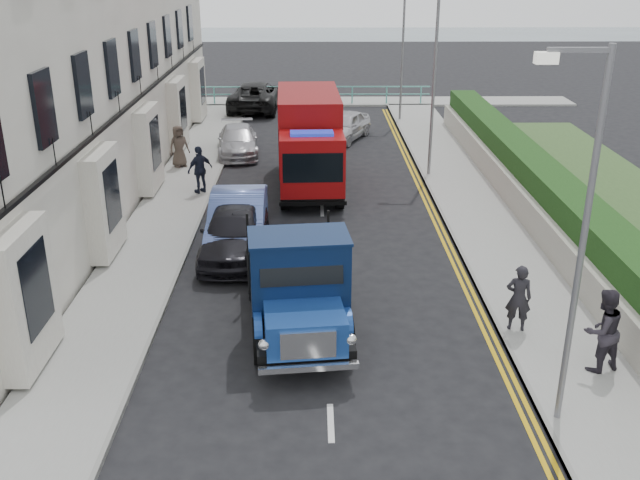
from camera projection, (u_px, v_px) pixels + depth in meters
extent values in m
plane|color=black|center=(328.00, 366.00, 15.37)|extent=(120.00, 120.00, 0.00)
cube|color=gray|center=(166.00, 219.00, 23.64)|extent=(2.40, 38.00, 0.12)
cube|color=gray|center=(481.00, 218.00, 23.74)|extent=(2.60, 38.00, 0.12)
cube|color=gray|center=(318.00, 102.00, 42.23)|extent=(30.00, 2.50, 0.12)
plane|color=#4D6069|center=(315.00, 42.00, 70.98)|extent=(120.00, 120.00, 0.00)
cube|color=black|center=(147.00, 91.00, 26.00)|extent=(0.12, 28.00, 0.10)
cube|color=#B2AD9E|center=(522.00, 204.00, 23.57)|extent=(0.30, 28.00, 1.00)
cube|color=#183812|center=(544.00, 193.00, 23.43)|extent=(1.20, 28.00, 1.70)
cube|color=#59B2A5|center=(318.00, 87.00, 41.10)|extent=(13.00, 0.08, 0.06)
cube|color=#59B2A5|center=(318.00, 94.00, 41.26)|extent=(13.00, 0.06, 0.05)
cylinder|color=slate|center=(581.00, 253.00, 12.25)|extent=(0.12, 0.12, 7.00)
cube|color=slate|center=(580.00, 50.00, 10.97)|extent=(1.00, 0.08, 0.08)
cube|color=beige|center=(546.00, 58.00, 11.01)|extent=(0.35, 0.18, 0.18)
cylinder|color=slate|center=(434.00, 88.00, 27.08)|extent=(0.12, 0.12, 7.00)
cylinder|color=slate|center=(402.00, 53.00, 36.35)|extent=(0.12, 0.12, 7.00)
cylinder|color=black|center=(259.00, 341.00, 15.36)|extent=(0.38, 1.05, 1.03)
cylinder|color=black|center=(346.00, 336.00, 15.56)|extent=(0.38, 1.05, 1.03)
cylinder|color=black|center=(255.00, 282.00, 18.12)|extent=(0.38, 1.05, 1.03)
cylinder|color=black|center=(328.00, 278.00, 18.32)|extent=(0.38, 1.05, 1.03)
cube|color=black|center=(297.00, 301.00, 16.78)|extent=(2.56, 5.31, 0.19)
cube|color=#1B4193|center=(305.00, 327.00, 14.82)|extent=(1.79, 1.56, 0.77)
cube|color=silver|center=(308.00, 345.00, 14.16)|extent=(1.12, 0.20, 0.59)
cube|color=#0C1D42|center=(299.00, 276.00, 15.72)|extent=(2.26, 1.50, 1.87)
cube|color=black|center=(292.00, 269.00, 17.87)|extent=(2.55, 3.21, 0.13)
cylinder|color=black|center=(285.00, 196.00, 24.58)|extent=(0.33, 1.01, 1.00)
cylinder|color=black|center=(339.00, 195.00, 24.66)|extent=(0.33, 1.01, 1.00)
cylinder|color=black|center=(284.00, 172.00, 27.18)|extent=(0.33, 1.01, 1.00)
cylinder|color=black|center=(334.00, 172.00, 27.26)|extent=(0.33, 1.01, 1.00)
cylinder|color=black|center=(284.00, 158.00, 29.02)|extent=(0.33, 1.01, 1.00)
cylinder|color=black|center=(331.00, 158.00, 29.11)|extent=(0.33, 1.01, 1.00)
cube|color=black|center=(310.00, 171.00, 26.73)|extent=(2.32, 6.41, 0.23)
cube|color=maroon|center=(312.00, 163.00, 24.20)|extent=(2.24, 1.80, 1.99)
cube|color=black|center=(313.00, 168.00, 23.39)|extent=(1.99, 0.15, 1.00)
cube|color=maroon|center=(308.00, 128.00, 27.13)|extent=(2.44, 4.79, 2.72)
imported|color=black|center=(235.00, 232.00, 20.68)|extent=(1.88, 4.50, 1.52)
imported|color=#556BB6|center=(238.00, 219.00, 21.63)|extent=(1.76, 4.77, 1.56)
imported|color=#B2B1B6|center=(238.00, 141.00, 31.24)|extent=(2.14, 4.35, 1.22)
imported|color=black|center=(256.00, 96.00, 40.06)|extent=(2.96, 5.84, 1.58)
imported|color=#BBBABF|center=(344.00, 126.00, 33.67)|extent=(3.03, 4.22, 1.34)
imported|color=black|center=(519.00, 298.00, 16.35)|extent=(0.65, 0.50, 1.62)
imported|color=#2C2730|center=(603.00, 330.00, 14.72)|extent=(1.07, 0.95, 1.84)
imported|color=black|center=(200.00, 170.00, 25.79)|extent=(1.05, 0.98, 1.73)
imported|color=#463B32|center=(179.00, 146.00, 28.95)|extent=(0.99, 0.91, 1.70)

